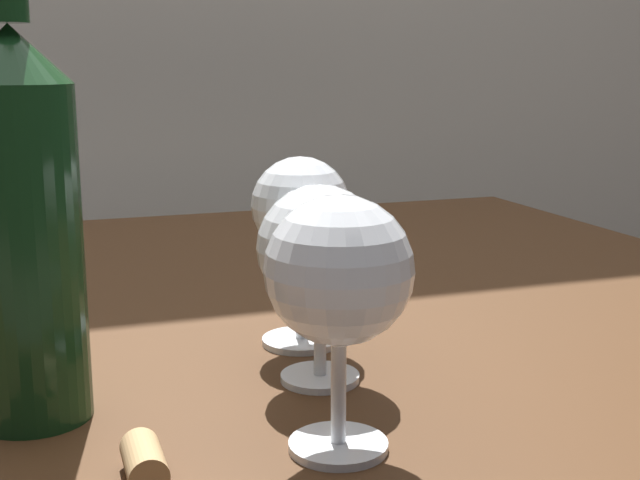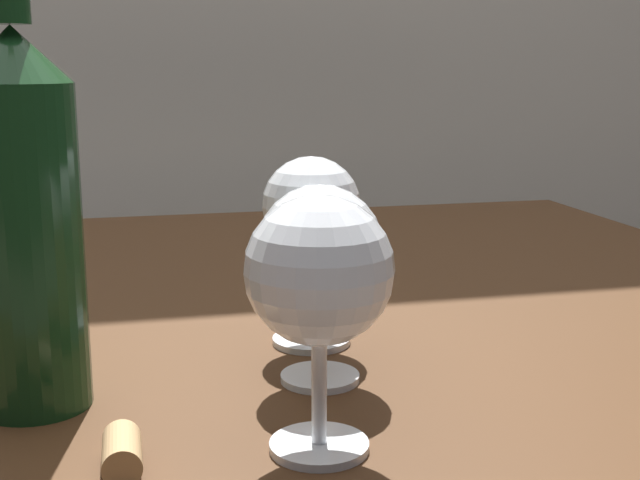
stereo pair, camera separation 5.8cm
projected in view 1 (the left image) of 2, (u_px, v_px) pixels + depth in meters
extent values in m
cube|color=#472B16|center=(155.00, 318.00, 0.80)|extent=(1.27, 0.92, 0.03)
cylinder|color=#472B16|center=(471.00, 438.00, 1.44)|extent=(0.06, 0.06, 0.75)
cylinder|color=white|center=(338.00, 445.00, 0.50)|extent=(0.06, 0.06, 0.00)
cylinder|color=white|center=(339.00, 381.00, 0.49)|extent=(0.01, 0.01, 0.08)
sphere|color=white|center=(339.00, 270.00, 0.47)|extent=(0.09, 0.09, 0.09)
ellipsoid|color=pink|center=(339.00, 272.00, 0.47)|extent=(0.08, 0.08, 0.04)
cylinder|color=white|center=(320.00, 377.00, 0.60)|extent=(0.06, 0.06, 0.00)
cylinder|color=white|center=(320.00, 331.00, 0.60)|extent=(0.01, 0.01, 0.06)
sphere|color=white|center=(320.00, 248.00, 0.58)|extent=(0.09, 0.09, 0.09)
ellipsoid|color=gold|center=(320.00, 253.00, 0.58)|extent=(0.08, 0.08, 0.03)
cylinder|color=white|center=(301.00, 340.00, 0.68)|extent=(0.06, 0.06, 0.00)
cylinder|color=white|center=(301.00, 288.00, 0.67)|extent=(0.01, 0.01, 0.08)
sphere|color=white|center=(300.00, 206.00, 0.66)|extent=(0.08, 0.08, 0.08)
ellipsoid|color=#EACC66|center=(300.00, 205.00, 0.66)|extent=(0.07, 0.07, 0.04)
cylinder|color=#143819|center=(24.00, 257.00, 0.52)|extent=(0.07, 0.07, 0.21)
cone|color=#143819|center=(9.00, 53.00, 0.50)|extent=(0.07, 0.07, 0.04)
cylinder|color=tan|center=(144.00, 462.00, 0.46)|extent=(0.02, 0.04, 0.02)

